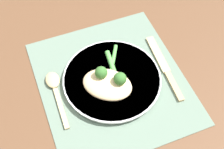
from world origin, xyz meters
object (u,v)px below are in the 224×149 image
broccoli_stalk_rear (110,74)px  spoon (54,86)px  knife (165,68)px  chicken_fillet (107,84)px  plate (112,79)px  broccoli_stalk_left (117,80)px

broccoli_stalk_rear → spoon: (-0.03, -0.13, -0.02)m
knife → spoon: 0.28m
chicken_fillet → broccoli_stalk_rear: chicken_fillet is taller
plate → spoon: plate is taller
chicken_fillet → spoon: (-0.06, -0.12, -0.02)m
knife → broccoli_stalk_left: bearing=-174.8°
broccoli_stalk_rear → knife: broccoli_stalk_rear is taller
broccoli_stalk_left → knife: 0.13m
broccoli_stalk_left → spoon: broccoli_stalk_left is taller
broccoli_stalk_rear → plate: bearing=146.8°
chicken_fillet → knife: (-0.01, 0.16, -0.03)m
broccoli_stalk_rear → knife: bearing=-157.7°
plate → knife: bearing=85.1°
broccoli_stalk_rear → knife: size_ratio=0.53×
chicken_fillet → knife: size_ratio=0.70×
plate → chicken_fillet: (0.02, -0.02, 0.02)m
plate → chicken_fillet: 0.04m
spoon → broccoli_stalk_rear: bearing=-10.8°
spoon → knife: bearing=-8.3°
chicken_fillet → spoon: size_ratio=0.90×
broccoli_stalk_left → plate: bearing=-60.4°
plate → spoon: size_ratio=1.49×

